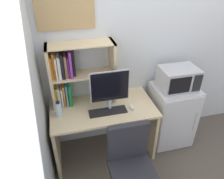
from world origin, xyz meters
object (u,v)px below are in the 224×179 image
computer_mouse (132,107)px  water_bottle (59,109)px  monitor (110,89)px  keyboard (108,111)px  desk_chair (131,173)px  wall_corkboard (64,3)px  hutch_bookshelf (72,74)px  microwave (178,78)px  mini_fridge (171,115)px

computer_mouse → water_bottle: size_ratio=0.55×
monitor → keyboard: size_ratio=1.14×
monitor → keyboard: 0.27m
monitor → desk_chair: monitor is taller
monitor → wall_corkboard: bearing=135.6°
monitor → computer_mouse: size_ratio=4.69×
desk_chair → wall_corkboard: (-0.43, 1.00, 1.45)m
water_bottle → wall_corkboard: (0.20, 0.34, 1.02)m
hutch_bookshelf → desk_chair: (0.43, -0.89, -0.72)m
hutch_bookshelf → wall_corkboard: 0.74m
computer_mouse → microwave: 0.67m
desk_chair → computer_mouse: bearing=72.0°
hutch_bookshelf → mini_fridge: 1.43m
water_bottle → desk_chair: bearing=-46.3°
hutch_bookshelf → wall_corkboard: (0.00, 0.11, 0.73)m
keyboard → microwave: (0.90, 0.13, 0.24)m
microwave → wall_corkboard: 1.53m
keyboard → microwave: bearing=8.1°
mini_fridge → wall_corkboard: wall_corkboard is taller
desk_chair → keyboard: bearing=99.3°
water_bottle → microwave: microwave is taller
microwave → wall_corkboard: (-1.23, 0.28, 0.87)m
water_bottle → mini_fridge: (1.43, 0.06, -0.40)m
keyboard → water_bottle: (-0.53, 0.07, 0.08)m
monitor → desk_chair: bearing=-84.7°
computer_mouse → water_bottle: water_bottle is taller
desk_chair → water_bottle: bearing=133.7°
monitor → water_bottle: 0.60m
monitor → desk_chair: (0.06, -0.64, -0.61)m
keyboard → mini_fridge: (0.90, 0.13, -0.32)m
monitor → microwave: 0.87m
wall_corkboard → computer_mouse: bearing=-32.9°
water_bottle → keyboard: bearing=-7.3°
monitor → keyboard: bearing=-126.4°
mini_fridge → microwave: bearing=89.9°
microwave → desk_chair: (-0.81, -0.71, -0.58)m
hutch_bookshelf → microwave: (1.24, -0.18, -0.13)m
hutch_bookshelf → monitor: (0.37, -0.25, -0.10)m
microwave → mini_fridge: bearing=-90.1°
monitor → mini_fridge: 1.05m
desk_chair → wall_corkboard: bearing=113.2°
computer_mouse → mini_fridge: (0.61, 0.12, -0.33)m
computer_mouse → mini_fridge: bearing=10.8°
keyboard → desk_chair: (0.10, -0.59, -0.35)m
keyboard → mini_fridge: size_ratio=0.50×
hutch_bookshelf → keyboard: size_ratio=1.71×
microwave → desk_chair: microwave is taller
monitor → wall_corkboard: (-0.37, 0.36, 0.83)m
computer_mouse → monitor: bearing=170.7°
mini_fridge → microwave: (0.00, 0.00, 0.56)m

